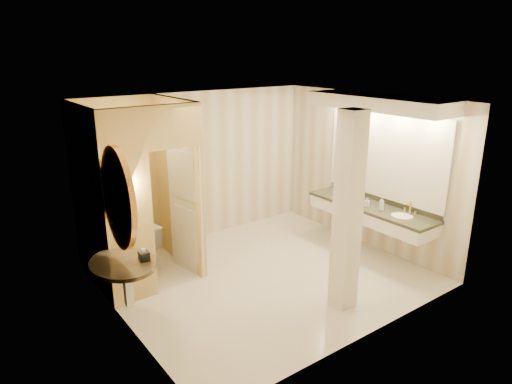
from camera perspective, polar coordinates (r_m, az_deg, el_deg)
floor at (r=7.29m, az=1.14°, el=-10.34°), size 4.50×4.50×0.00m
ceiling at (r=6.49m, az=1.28°, el=11.27°), size 4.50×4.50×0.00m
wall_back at (r=8.38m, az=-7.16°, el=3.16°), size 4.50×0.02×2.70m
wall_front at (r=5.42m, az=14.25°, el=-5.30°), size 4.50×0.02×2.70m
wall_left at (r=5.76m, az=-16.90°, el=-4.16°), size 0.02×4.00×2.70m
wall_right at (r=8.28m, az=13.67°, el=2.62°), size 0.02×4.00×2.70m
toilet_closet at (r=7.00m, az=-10.94°, el=0.42°), size 1.50×1.55×2.70m
wall_sconce at (r=6.13m, az=-15.75°, el=1.01°), size 0.14×0.14×0.42m
vanity at (r=7.77m, az=14.71°, el=3.70°), size 0.75×2.52×2.09m
console_shelf at (r=5.78m, az=-16.56°, el=-4.14°), size 0.99×0.99×1.94m
pillar at (r=6.09m, az=11.38°, el=-2.56°), size 0.29×0.29×2.70m
tissue_box at (r=5.89m, az=-13.83°, el=-7.78°), size 0.13×0.13×0.12m
toilet at (r=7.59m, az=-14.44°, el=-6.50°), size 0.56×0.82×0.77m
soap_bottle_a at (r=7.86m, az=13.71°, el=-1.22°), size 0.09×0.09×0.15m
soap_bottle_b at (r=8.18m, az=11.61°, el=-0.45°), size 0.11×0.11×0.12m
soap_bottle_c at (r=7.71m, az=15.43°, el=-1.41°), size 0.11×0.11×0.23m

